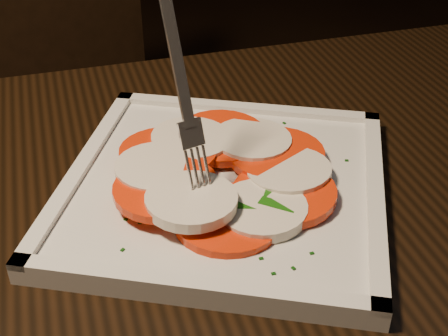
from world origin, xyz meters
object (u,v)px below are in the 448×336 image
Objects in this scene: table at (309,316)px; chair at (73,72)px; plate at (224,188)px; fork at (175,72)px.

table is 0.88m from chair.
table is 4.23× the size of plate.
chair reaches higher than table.
chair is at bearing 80.68° from fork.
table is at bearing -55.57° from fork.
fork is (-0.04, 0.00, 0.12)m from plate.
plate is (0.14, -0.77, 0.22)m from chair.
chair is 0.82m from plate.
table is at bearing -96.79° from chair.
fork is (-0.10, 0.08, 0.23)m from table.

